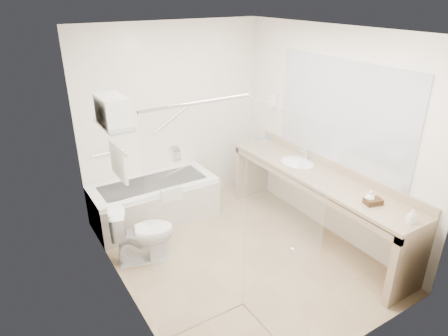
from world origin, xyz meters
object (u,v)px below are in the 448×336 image
toilet (143,233)px  bathtub (155,201)px  vanity_counter (316,190)px  water_bottle_left (267,146)px  amenity_basket (373,201)px

toilet → bathtub: bearing=-16.6°
bathtub → vanity_counter: size_ratio=0.59×
water_bottle_left → vanity_counter: bearing=-82.7°
vanity_counter → toilet: vanity_counter is taller
vanity_counter → water_bottle_left: (-0.11, 0.85, 0.31)m
toilet → amenity_basket: 2.49m
amenity_basket → water_bottle_left: size_ratio=0.78×
water_bottle_left → bathtub: bearing=159.2°
toilet → amenity_basket: bearing=-112.5°
bathtub → vanity_counter: 2.09m
toilet → water_bottle_left: bearing=-69.1°
bathtub → water_bottle_left: water_bottle_left is taller
vanity_counter → amenity_basket: (-0.03, -0.82, 0.24)m
amenity_basket → bathtub: bearing=124.0°
bathtub → vanity_counter: vanity_counter is taller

